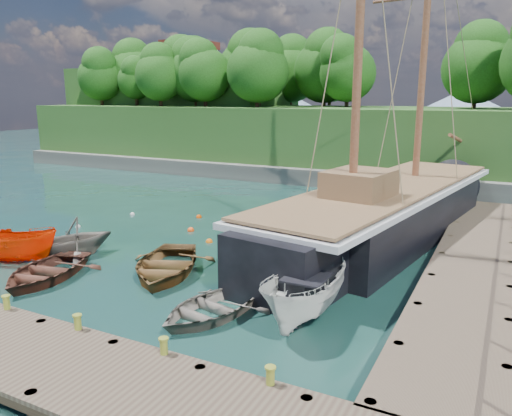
# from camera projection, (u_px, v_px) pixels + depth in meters

# --- Properties ---
(ground) EXTENTS (160.00, 160.00, 0.00)m
(ground) POSITION_uv_depth(u_px,v_px,m) (142.00, 280.00, 19.49)
(ground) COLOR #15392F
(ground) RESTS_ON ground
(dock_near) EXTENTS (20.00, 3.20, 1.10)m
(dock_near) POSITION_uv_depth(u_px,v_px,m) (37.00, 357.00, 12.86)
(dock_near) COLOR #4C3B30
(dock_near) RESTS_ON ground
(dock_east) EXTENTS (3.20, 24.00, 1.10)m
(dock_east) POSITION_uv_depth(u_px,v_px,m) (475.00, 261.00, 20.34)
(dock_east) COLOR #4C3B30
(dock_east) RESTS_ON ground
(bollard_1) EXTENTS (0.26, 0.26, 0.45)m
(bollard_1) POSITION_uv_depth(u_px,v_px,m) (9.00, 327.00, 15.50)
(bollard_1) COLOR olive
(bollard_1) RESTS_ON ground
(bollard_2) EXTENTS (0.26, 0.26, 0.45)m
(bollard_2) POSITION_uv_depth(u_px,v_px,m) (80.00, 349.00, 14.17)
(bollard_2) COLOR olive
(bollard_2) RESTS_ON ground
(bollard_3) EXTENTS (0.26, 0.26, 0.45)m
(bollard_3) POSITION_uv_depth(u_px,v_px,m) (165.00, 375.00, 12.83)
(bollard_3) COLOR olive
(bollard_3) RESTS_ON ground
(bollard_4) EXTENTS (0.26, 0.26, 0.45)m
(bollard_4) POSITION_uv_depth(u_px,v_px,m) (270.00, 408.00, 11.50)
(bollard_4) COLOR olive
(bollard_4) RESTS_ON ground
(rowboat_0) EXTENTS (4.10, 5.05, 0.92)m
(rowboat_0) POSITION_uv_depth(u_px,v_px,m) (46.00, 279.00, 19.56)
(rowboat_0) COLOR #542E22
(rowboat_0) RESTS_ON ground
(rowboat_1) EXTENTS (4.26, 4.51, 1.88)m
(rowboat_1) POSITION_uv_depth(u_px,v_px,m) (74.00, 256.00, 22.38)
(rowboat_1) COLOR #6D665C
(rowboat_1) RESTS_ON ground
(rowboat_2) EXTENTS (5.22, 5.98, 1.03)m
(rowboat_2) POSITION_uv_depth(u_px,v_px,m) (166.00, 274.00, 20.10)
(rowboat_2) COLOR brown
(rowboat_2) RESTS_ON ground
(rowboat_3) EXTENTS (3.74, 4.62, 0.84)m
(rowboat_3) POSITION_uv_depth(u_px,v_px,m) (211.00, 316.00, 16.28)
(rowboat_3) COLOR #6B635A
(rowboat_3) RESTS_ON ground
(motorboat_orange) EXTENTS (4.56, 2.89, 1.65)m
(motorboat_orange) POSITION_uv_depth(u_px,v_px,m) (14.00, 261.00, 21.68)
(motorboat_orange) COLOR #E93403
(motorboat_orange) RESTS_ON ground
(cabin_boat_white) EXTENTS (1.97, 5.11, 1.97)m
(cabin_boat_white) POSITION_uv_depth(u_px,v_px,m) (306.00, 319.00, 16.09)
(cabin_boat_white) COLOR silver
(cabin_boat_white) RESTS_ON ground
(schooner) EXTENTS (8.29, 27.85, 20.56)m
(schooner) POSITION_uv_depth(u_px,v_px,m) (386.00, 216.00, 24.97)
(schooner) COLOR black
(schooner) RESTS_ON ground
(mooring_buoy_0) EXTENTS (0.29, 0.29, 0.29)m
(mooring_buoy_0) POSITION_uv_depth(u_px,v_px,m) (78.00, 227.00, 27.22)
(mooring_buoy_0) COLOR silver
(mooring_buoy_0) RESTS_ON ground
(mooring_buoy_1) EXTENTS (0.37, 0.37, 0.37)m
(mooring_buoy_1) POSITION_uv_depth(u_px,v_px,m) (191.00, 231.00, 26.48)
(mooring_buoy_1) COLOR #FC4B10
(mooring_buoy_1) RESTS_ON ground
(mooring_buoy_2) EXTENTS (0.34, 0.34, 0.34)m
(mooring_buoy_2) POSITION_uv_depth(u_px,v_px,m) (209.00, 242.00, 24.45)
(mooring_buoy_2) COLOR orange
(mooring_buoy_2) RESTS_ON ground
(mooring_buoy_3) EXTENTS (0.29, 0.29, 0.29)m
(mooring_buoy_3) POSITION_uv_depth(u_px,v_px,m) (276.00, 242.00, 24.48)
(mooring_buoy_3) COLOR white
(mooring_buoy_3) RESTS_ON ground
(mooring_buoy_4) EXTENTS (0.33, 0.33, 0.33)m
(mooring_buoy_4) POSITION_uv_depth(u_px,v_px,m) (199.00, 218.00, 29.38)
(mooring_buoy_4) COLOR #E14500
(mooring_buoy_4) RESTS_ON ground
(mooring_buoy_5) EXTENTS (0.30, 0.30, 0.30)m
(mooring_buoy_5) POSITION_uv_depth(u_px,v_px,m) (234.00, 219.00, 28.98)
(mooring_buoy_5) COLOR #F92300
(mooring_buoy_5) RESTS_ON ground
(mooring_buoy_6) EXTENTS (0.28, 0.28, 0.28)m
(mooring_buoy_6) POSITION_uv_depth(u_px,v_px,m) (132.00, 215.00, 30.05)
(mooring_buoy_6) COLOR silver
(mooring_buoy_6) RESTS_ON ground
(mooring_buoy_7) EXTENTS (0.29, 0.29, 0.29)m
(mooring_buoy_7) POSITION_uv_depth(u_px,v_px,m) (221.00, 252.00, 22.96)
(mooring_buoy_7) COLOR red
(mooring_buoy_7) RESTS_ON ground
(headland) EXTENTS (51.00, 19.31, 12.90)m
(headland) POSITION_uv_depth(u_px,v_px,m) (240.00, 110.00, 51.22)
(headland) COLOR #474744
(headland) RESTS_ON ground
(distant_ridge) EXTENTS (117.00, 40.00, 10.00)m
(distant_ridge) POSITION_uv_depth(u_px,v_px,m) (458.00, 113.00, 77.36)
(distant_ridge) COLOR #728CA5
(distant_ridge) RESTS_ON ground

